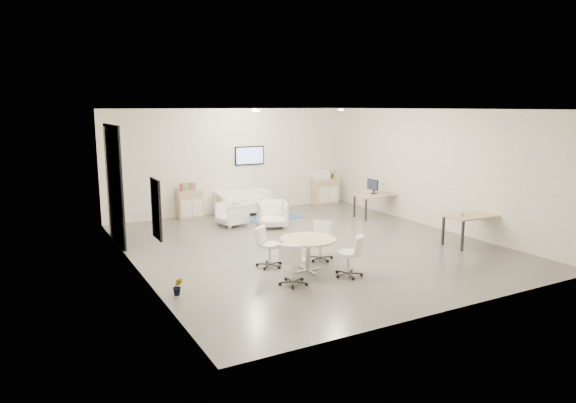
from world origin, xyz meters
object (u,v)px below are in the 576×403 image
at_px(armchair_right, 272,213).
at_px(desk_front, 473,218).
at_px(armchair_left, 232,213).
at_px(sideboard_left, 190,204).
at_px(sideboard_right, 325,191).
at_px(desk_rear, 377,197).
at_px(round_table, 308,243).
at_px(loveseat, 243,203).

relative_size(armchair_right, desk_front, 0.56).
distance_m(armchair_left, armchair_right, 1.14).
distance_m(sideboard_left, armchair_right, 2.73).
xyz_separation_m(sideboard_right, armchair_right, (-3.12, -2.19, -0.04)).
xyz_separation_m(desk_rear, round_table, (-4.44, -3.46, -0.02)).
distance_m(sideboard_left, desk_front, 7.89).
distance_m(loveseat, armchair_left, 1.59).
bearing_deg(sideboard_left, sideboard_right, -0.23).
height_order(desk_rear, round_table, desk_rear).
distance_m(armchair_right, desk_front, 5.16).
bearing_deg(desk_rear, armchair_right, 173.20).
relative_size(desk_rear, desk_front, 0.93).
height_order(armchair_left, round_table, armchair_left).
xyz_separation_m(sideboard_right, desk_front, (0.30, -6.06, 0.22)).
distance_m(armchair_left, desk_front, 6.29).
xyz_separation_m(loveseat, armchair_left, (-0.91, -1.30, 0.03)).
xyz_separation_m(armchair_left, armchair_right, (0.89, -0.71, 0.04)).
bearing_deg(desk_rear, loveseat, 143.46).
distance_m(sideboard_left, desk_rear, 5.56).
bearing_deg(sideboard_right, loveseat, -176.68).
distance_m(sideboard_left, armchair_left, 1.66).
relative_size(loveseat, round_table, 1.54).
relative_size(sideboard_right, armchair_left, 1.21).
xyz_separation_m(loveseat, desk_front, (3.39, -5.88, 0.32)).
xyz_separation_m(sideboard_left, armchair_left, (0.72, -1.50, -0.05)).
xyz_separation_m(armchair_left, desk_rear, (4.25, -0.99, 0.25)).
bearing_deg(desk_front, round_table, -179.13).
distance_m(sideboard_left, round_table, 5.97).
bearing_deg(sideboard_right, desk_rear, -84.48).
xyz_separation_m(sideboard_left, desk_rear, (4.96, -2.49, 0.20)).
bearing_deg(desk_rear, round_table, -144.20).
bearing_deg(desk_front, loveseat, 122.56).
bearing_deg(sideboard_right, desk_front, -87.20).
height_order(loveseat, armchair_right, armchair_right).
bearing_deg(loveseat, armchair_left, -120.10).
distance_m(armchair_left, desk_rear, 4.37).
bearing_deg(round_table, sideboard_right, 54.66).
distance_m(loveseat, desk_front, 6.79).
xyz_separation_m(sideboard_left, desk_front, (5.02, -6.08, 0.24)).
height_order(armchair_right, desk_rear, armchair_right).
distance_m(armchair_left, round_table, 4.46).
xyz_separation_m(desk_rear, desk_front, (0.06, -3.59, 0.04)).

